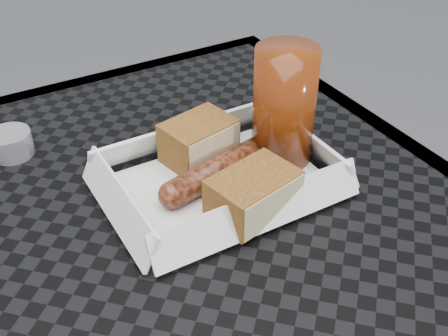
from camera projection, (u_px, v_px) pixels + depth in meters
name	position (u px, v px, depth m)	size (l,w,h in m)	color
patio_table	(130.00, 327.00, 0.56)	(0.80, 0.80, 0.74)	black
food_tray	(219.00, 184.00, 0.62)	(0.22, 0.15, 0.00)	white
bratwurst	(219.00, 170.00, 0.62)	(0.16, 0.06, 0.03)	brown
bread_near	(199.00, 141.00, 0.64)	(0.08, 0.06, 0.05)	brown
bread_far	(253.00, 194.00, 0.57)	(0.09, 0.06, 0.04)	brown
veg_garnish	(289.00, 184.00, 0.62)	(0.03, 0.03, 0.00)	#EA470A
condiment_cup_empty	(11.00, 144.00, 0.66)	(0.05, 0.05, 0.03)	silver
drink_glass	(284.00, 107.00, 0.62)	(0.07, 0.07, 0.14)	#5B2007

